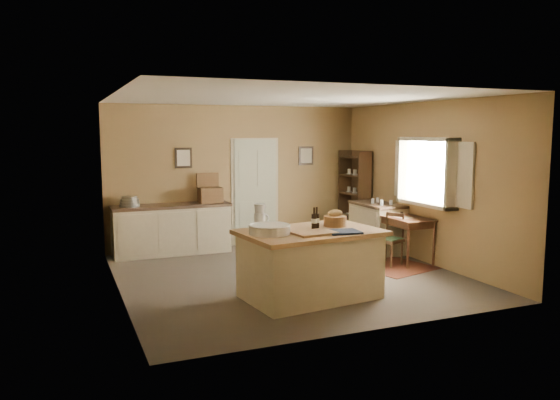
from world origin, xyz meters
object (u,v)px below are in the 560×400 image
at_px(work_island, 309,262).
at_px(sideboard, 172,227).
at_px(desk_chair, 389,240).
at_px(right_cabinet, 377,227).
at_px(shelving_unit, 356,196).
at_px(writing_desk, 406,223).

distance_m(work_island, sideboard, 3.52).
bearing_deg(desk_chair, right_cabinet, 44.74).
bearing_deg(desk_chair, shelving_unit, 51.63).
height_order(sideboard, desk_chair, sideboard).
xyz_separation_m(sideboard, desk_chair, (3.15, -2.21, -0.06)).
xyz_separation_m(writing_desk, right_cabinet, (-0.00, 0.88, -0.21)).
height_order(right_cabinet, shelving_unit, shelving_unit).
relative_size(writing_desk, right_cabinet, 0.86).
bearing_deg(shelving_unit, desk_chair, -105.08).
bearing_deg(shelving_unit, writing_desk, -94.44).
bearing_deg(work_island, right_cabinet, 34.49).
distance_m(sideboard, right_cabinet, 3.75).
bearing_deg(desk_chair, writing_desk, -9.32).
bearing_deg(work_island, shelving_unit, 44.22).
distance_m(writing_desk, shelving_unit, 1.93).
height_order(desk_chair, right_cabinet, right_cabinet).
relative_size(work_island, shelving_unit, 1.06).
bearing_deg(writing_desk, desk_chair, -166.03).
xyz_separation_m(desk_chair, shelving_unit, (0.54, 2.01, 0.49)).
xyz_separation_m(desk_chair, right_cabinet, (0.39, 0.97, 0.04)).
bearing_deg(work_island, sideboard, 102.43).
distance_m(work_island, right_cabinet, 3.17).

